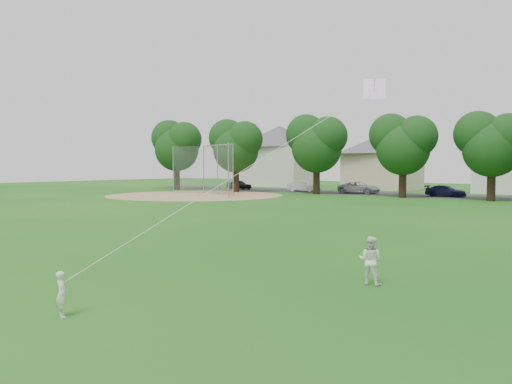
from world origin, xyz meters
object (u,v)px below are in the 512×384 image
Objects in this scene: kite at (262,158)px; baseball_backstop at (213,170)px; toddler at (62,294)px; older_boy at (370,260)px.

baseball_backstop is (-26.80, 27.61, -0.63)m from kite.
toddler is 7.32m from older_boy.
older_boy is at bearing 10.26° from kite.
kite is (-3.01, -0.55, 2.61)m from older_boy.
toddler is 42.35m from baseball_backstop.
toddler is 0.07× the size of kite.
toddler is 6.40m from kite.
toddler is at bearing -52.00° from baseball_backstop.
older_boy is (3.78, 6.27, 0.16)m from toddler.
toddler is at bearing 53.61° from older_boy.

